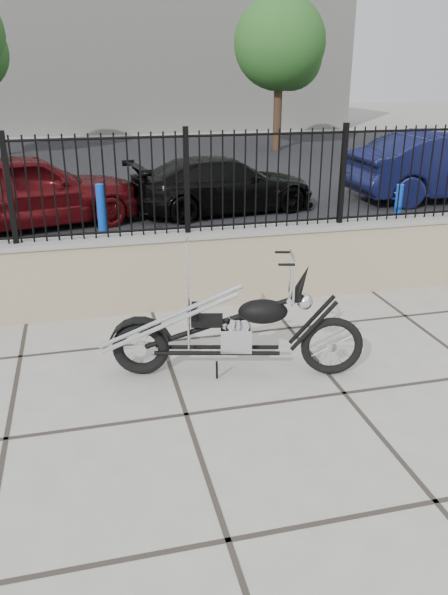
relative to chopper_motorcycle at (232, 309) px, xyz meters
The scene contains 11 objects.
ground_plane 1.32m from the chopper_motorcycle, 33.42° to the right, with size 90.00×90.00×0.00m, color #99968E.
parking_lot 11.94m from the chopper_motorcycle, 85.51° to the left, with size 30.00×30.00×0.00m, color black.
retaining_wall 2.11m from the chopper_motorcycle, 63.66° to the left, with size 14.00×0.36×0.96m, color gray.
iron_fence 2.27m from the chopper_motorcycle, 63.66° to the left, with size 14.00×0.08×1.20m, color black.
background_building 26.11m from the chopper_motorcycle, 87.94° to the left, with size 22.00×6.00×8.00m, color beige.
chopper_motorcycle is the anchor object (origin of this frame).
car_red 6.87m from the chopper_motorcycle, 109.41° to the left, with size 1.68×4.16×1.42m, color #4B0A0E.
car_black 7.03m from the chopper_motorcycle, 76.87° to the left, with size 1.60×3.94×1.14m, color black.
bollard_a 4.61m from the chopper_motorcycle, 102.66° to the left, with size 0.13×0.13×1.12m, color #0C5BB8.
bollard_b 5.42m from the chopper_motorcycle, 44.14° to the left, with size 0.12×0.12×1.03m, color blue.
tree_right 17.44m from the chopper_motorcycle, 69.88° to the left, with size 3.22×3.22×5.44m.
Camera 1 is at (-2.22, -4.30, 2.82)m, focal length 35.00 mm.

